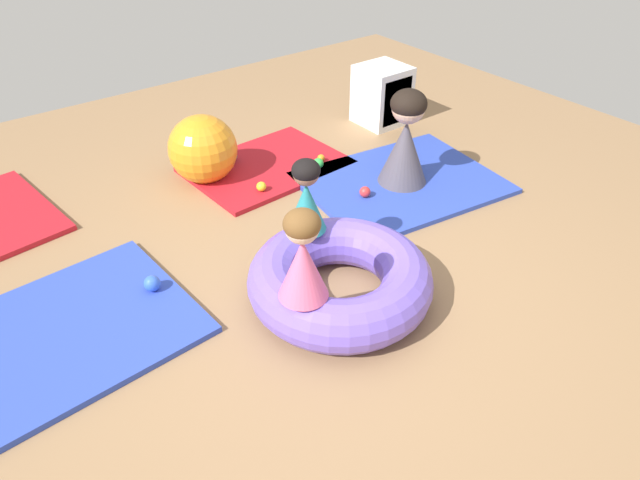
{
  "coord_description": "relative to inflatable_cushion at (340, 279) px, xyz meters",
  "views": [
    {
      "loc": [
        -1.71,
        -2.18,
        2.39
      ],
      "look_at": [
        0.02,
        0.1,
        0.34
      ],
      "focal_mm": 32.42,
      "sensor_mm": 36.0,
      "label": 1
    }
  ],
  "objects": [
    {
      "name": "storage_cube",
      "position": [
        1.99,
        1.8,
        0.12
      ],
      "size": [
        0.44,
        0.44,
        0.56
      ],
      "color": "white",
      "rests_on": "ground"
    },
    {
      "name": "play_ball_teal",
      "position": [
        0.35,
        1.93,
        -0.06
      ],
      "size": [
        0.11,
        0.11,
        0.11
      ],
      "primitive_type": "sphere",
      "color": "teal",
      "rests_on": "gym_mat_center_rear"
    },
    {
      "name": "ground_plane",
      "position": [
        -0.02,
        0.1,
        -0.16
      ],
      "size": [
        8.0,
        8.0,
        0.0
      ],
      "primitive_type": "plane",
      "color": "#93704C"
    },
    {
      "name": "play_ball_orange",
      "position": [
        0.97,
        1.46,
        -0.08
      ],
      "size": [
        0.06,
        0.06,
        0.06
      ],
      "primitive_type": "sphere",
      "color": "orange",
      "rests_on": "gym_mat_center_rear"
    },
    {
      "name": "child_in_teal",
      "position": [
        0.03,
        0.38,
        0.39
      ],
      "size": [
        0.34,
        0.34,
        0.49
      ],
      "rotation": [
        0.0,
        0.0,
        5.19
      ],
      "color": "teal",
      "rests_on": "inflatable_cushion"
    },
    {
      "name": "play_ball_red",
      "position": [
        0.88,
        0.78,
        -0.07
      ],
      "size": [
        0.09,
        0.09,
        0.09
      ],
      "primitive_type": "sphere",
      "color": "red",
      "rests_on": "gym_mat_near_right"
    },
    {
      "name": "play_ball_blue",
      "position": [
        -0.9,
        0.74,
        -0.07
      ],
      "size": [
        0.1,
        0.1,
        0.1
      ],
      "primitive_type": "sphere",
      "color": "blue",
      "rests_on": "gym_mat_front"
    },
    {
      "name": "play_ball_green",
      "position": [
        0.88,
        1.38,
        -0.07
      ],
      "size": [
        0.09,
        0.09,
        0.09
      ],
      "primitive_type": "sphere",
      "color": "green",
      "rests_on": "gym_mat_center_rear"
    },
    {
      "name": "adult_seated",
      "position": [
        1.29,
        0.79,
        0.26
      ],
      "size": [
        0.51,
        0.51,
        0.77
      ],
      "rotation": [
        0.0,
        0.0,
        4.37
      ],
      "color": "#4C4751",
      "rests_on": "gym_mat_near_right"
    },
    {
      "name": "inflatable_cushion",
      "position": [
        0.0,
        0.0,
        0.0
      ],
      "size": [
        1.13,
        1.13,
        0.31
      ],
      "primitive_type": "torus",
      "color": "#7056D1",
      "rests_on": "ground"
    },
    {
      "name": "child_in_pink",
      "position": [
        -0.36,
        -0.13,
        0.42
      ],
      "size": [
        0.33,
        0.33,
        0.54
      ],
      "rotation": [
        0.0,
        0.0,
        1.36
      ],
      "color": "#E5608E",
      "rests_on": "inflatable_cushion"
    },
    {
      "name": "gym_mat_front",
      "position": [
        -1.46,
        0.71,
        -0.14
      ],
      "size": [
        1.48,
        1.22,
        0.04
      ],
      "primitive_type": "cube",
      "rotation": [
        0.0,
        0.0,
        0.06
      ],
      "color": "#2D47B7",
      "rests_on": "ground"
    },
    {
      "name": "exercise_ball_large",
      "position": [
        0.06,
        1.84,
        0.12
      ],
      "size": [
        0.56,
        0.56,
        0.56
      ],
      "primitive_type": "sphere",
      "color": "orange",
      "rests_on": "ground"
    },
    {
      "name": "play_ball_yellow",
      "position": [
        0.29,
        1.35,
        -0.08
      ],
      "size": [
        0.08,
        0.08,
        0.08
      ],
      "primitive_type": "sphere",
      "color": "yellow",
      "rests_on": "gym_mat_center_rear"
    },
    {
      "name": "gym_mat_center_rear",
      "position": [
        0.56,
        1.7,
        -0.14
      ],
      "size": [
        1.32,
        1.01,
        0.04
      ],
      "primitive_type": "cube",
      "rotation": [
        0.0,
        0.0,
        0.06
      ],
      "color": "#B21923",
      "rests_on": "ground"
    },
    {
      "name": "gym_mat_near_right",
      "position": [
        1.29,
        0.79,
        -0.14
      ],
      "size": [
        1.66,
        1.37,
        0.04
      ],
      "primitive_type": "cube",
      "rotation": [
        0.0,
        0.0,
        -0.13
      ],
      "color": "#2D47B7",
      "rests_on": "ground"
    }
  ]
}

